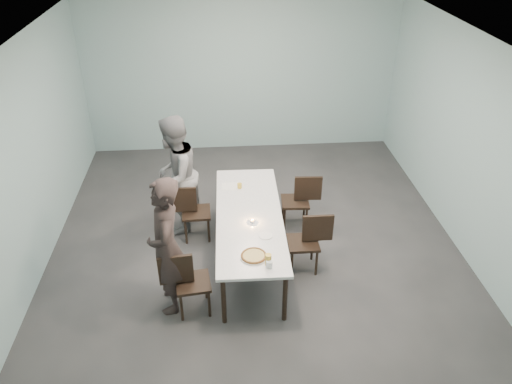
{
  "coord_description": "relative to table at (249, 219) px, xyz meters",
  "views": [
    {
      "loc": [
        -0.47,
        -5.87,
        4.57
      ],
      "look_at": [
        0.0,
        -0.0,
        1.0
      ],
      "focal_mm": 35.0,
      "sensor_mm": 36.0,
      "label": 1
    }
  ],
  "objects": [
    {
      "name": "side_plate",
      "position": [
        0.18,
        -0.49,
        0.06
      ],
      "size": [
        0.18,
        0.18,
        0.01
      ],
      "primitive_type": "cylinder",
      "color": "white",
      "rests_on": "table"
    },
    {
      "name": "beer_glass",
      "position": [
        0.15,
        -1.07,
        0.13
      ],
      "size": [
        0.08,
        0.08,
        0.15
      ],
      "primitive_type": "cylinder",
      "color": "gold",
      "rests_on": "table"
    },
    {
      "name": "water_tumbler",
      "position": [
        0.16,
        -1.11,
        0.1
      ],
      "size": [
        0.08,
        0.08,
        0.09
      ],
      "primitive_type": "cylinder",
      "color": "silver",
      "rests_on": "table"
    },
    {
      "name": "diner_far",
      "position": [
        -1.05,
        0.87,
        0.24
      ],
      "size": [
        1.02,
        1.12,
        1.86
      ],
      "primitive_type": "imported",
      "rotation": [
        0.0,
        0.0,
        -2.0
      ],
      "color": "slate",
      "rests_on": "ground"
    },
    {
      "name": "table",
      "position": [
        0.0,
        0.0,
        0.0
      ],
      "size": [
        0.95,
        2.62,
        0.75
      ],
      "rotation": [
        0.0,
        0.0,
        -0.02
      ],
      "color": "white",
      "rests_on": "ground"
    },
    {
      "name": "tealight",
      "position": [
        0.03,
        -0.18,
        0.08
      ],
      "size": [
        0.06,
        0.06,
        0.05
      ],
      "color": "silver",
      "rests_on": "table"
    },
    {
      "name": "ground",
      "position": [
        0.11,
        0.2,
        -0.69
      ],
      "size": [
        7.0,
        7.0,
        0.0
      ],
      "primitive_type": "plane",
      "color": "#333335",
      "rests_on": "ground"
    },
    {
      "name": "room_shell",
      "position": [
        0.11,
        0.2,
        1.33
      ],
      "size": [
        6.02,
        7.02,
        3.01
      ],
      "color": "#93B6BA",
      "rests_on": "ground"
    },
    {
      "name": "chair_far_left",
      "position": [
        -0.84,
        0.61,
        -0.19
      ],
      "size": [
        0.62,
        0.43,
        0.87
      ],
      "rotation": [
        0.0,
        0.0,
        0.03
      ],
      "color": "black",
      "rests_on": "ground"
    },
    {
      "name": "chair_near_left",
      "position": [
        -0.84,
        -0.96,
        -0.19
      ],
      "size": [
        0.63,
        0.47,
        0.87
      ],
      "rotation": [
        0.0,
        0.0,
        0.12
      ],
      "color": "black",
      "rests_on": "ground"
    },
    {
      "name": "amber_tumbler",
      "position": [
        -0.09,
        0.74,
        0.1
      ],
      "size": [
        0.07,
        0.07,
        0.08
      ],
      "primitive_type": "cylinder",
      "color": "gold",
      "rests_on": "table"
    },
    {
      "name": "pizza",
      "position": [
        -0.01,
        -0.91,
        0.08
      ],
      "size": [
        0.34,
        0.34,
        0.04
      ],
      "color": "white",
      "rests_on": "table"
    },
    {
      "name": "menu",
      "position": [
        -0.21,
        0.8,
        0.06
      ],
      "size": [
        0.3,
        0.23,
        0.01
      ],
      "primitive_type": "cube",
      "rotation": [
        0.0,
        0.0,
        -0.02
      ],
      "color": "silver",
      "rests_on": "table"
    },
    {
      "name": "chair_near_right",
      "position": [
        0.8,
        -0.26,
        -0.19
      ],
      "size": [
        0.61,
        0.42,
        0.87
      ],
      "rotation": [
        0.0,
        0.0,
        3.14
      ],
      "color": "black",
      "rests_on": "ground"
    },
    {
      "name": "diner_near",
      "position": [
        -1.05,
        -0.84,
        0.22
      ],
      "size": [
        0.49,
        0.7,
        1.83
      ],
      "primitive_type": "imported",
      "rotation": [
        0.0,
        0.0,
        -1.49
      ],
      "color": "black",
      "rests_on": "ground"
    },
    {
      "name": "chair_far_right",
      "position": [
        0.85,
        0.79,
        -0.19
      ],
      "size": [
        0.62,
        0.45,
        0.87
      ],
      "rotation": [
        0.0,
        0.0,
        3.08
      ],
      "color": "black",
      "rests_on": "ground"
    }
  ]
}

